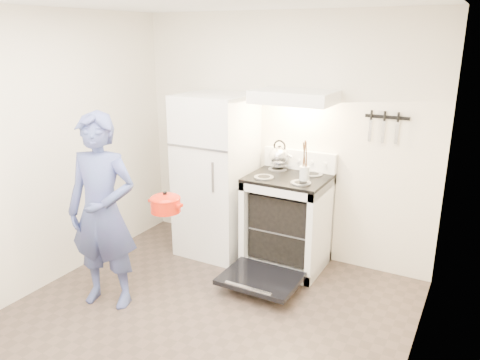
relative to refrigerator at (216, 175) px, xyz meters
name	(u,v)px	position (x,y,z in m)	size (l,w,h in m)	color
floor	(185,334)	(0.58, -1.45, -0.85)	(3.60, 3.60, 0.00)	#4C3C33
back_wall	(281,137)	(0.58, 0.35, 0.40)	(3.20, 0.02, 2.50)	beige
refrigerator	(216,175)	(0.00, 0.00, 0.00)	(0.70, 0.70, 1.70)	white
stove_body	(287,223)	(0.81, 0.02, -0.39)	(0.76, 0.65, 0.92)	white
cooktop	(289,178)	(0.81, 0.02, 0.09)	(0.76, 0.65, 0.03)	black
backsplash	(300,160)	(0.81, 0.31, 0.20)	(0.76, 0.07, 0.20)	white
oven_door	(260,279)	(0.81, -0.57, -0.72)	(0.70, 0.54, 0.04)	black
oven_rack	(287,225)	(0.81, 0.02, -0.41)	(0.60, 0.52, 0.01)	slate
range_hood	(294,97)	(0.81, 0.10, 0.86)	(0.76, 0.50, 0.12)	white
knife_strip	(387,117)	(1.63, 0.33, 0.70)	(0.40, 0.02, 0.03)	black
pizza_stone	(280,222)	(0.74, 0.02, -0.40)	(0.35, 0.35, 0.02)	olive
tea_kettle	(279,155)	(0.62, 0.23, 0.25)	(0.25, 0.20, 0.30)	silver
utensil_jar	(304,173)	(1.02, -0.11, 0.20)	(0.09, 0.09, 0.13)	silver
person	(103,212)	(-0.29, -1.36, -0.01)	(0.62, 0.40, 1.69)	#384E7C
dutch_oven	(166,205)	(0.10, -1.01, 0.01)	(0.33, 0.26, 0.22)	red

